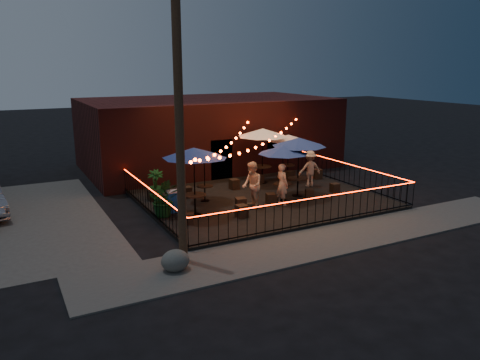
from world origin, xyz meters
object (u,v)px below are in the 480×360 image
at_px(cafe_table_4, 299,143).
at_px(boulder, 175,261).
at_px(cafe_table_5, 289,138).
at_px(cooler, 175,201).
at_px(cafe_table_1, 204,156).
at_px(cafe_table_0, 194,154).
at_px(cafe_table_2, 283,151).
at_px(cafe_table_3, 263,133).
at_px(utility_pole, 180,133).

distance_m(cafe_table_4, boulder, 9.13).
height_order(cafe_table_5, cooler, cafe_table_5).
bearing_deg(cooler, cafe_table_1, 33.18).
bearing_deg(cafe_table_0, cafe_table_2, 3.04).
xyz_separation_m(cafe_table_0, cooler, (-0.54, 0.79, -2.01)).
distance_m(cafe_table_0, cafe_table_4, 5.17).
distance_m(cafe_table_5, cooler, 7.84).
xyz_separation_m(cafe_table_1, boulder, (-3.48, -5.86, -1.81)).
bearing_deg(cafe_table_3, utility_pole, -134.50).
distance_m(cafe_table_1, cafe_table_3, 4.20).
relative_size(cafe_table_1, cafe_table_4, 0.88).
distance_m(utility_pole, cafe_table_3, 9.88).
height_order(cafe_table_0, cafe_table_2, cafe_table_0).
relative_size(cafe_table_0, boulder, 3.52).
height_order(cafe_table_4, cafe_table_5, cafe_table_4).
bearing_deg(utility_pole, cafe_table_1, 60.42).
bearing_deg(cooler, cafe_table_4, 2.86).
bearing_deg(cafe_table_1, cafe_table_0, -124.47).
height_order(utility_pole, boulder, utility_pole).
height_order(cafe_table_4, cooler, cafe_table_4).
relative_size(cafe_table_2, cooler, 3.21).
xyz_separation_m(cooler, boulder, (-1.82, -5.02, -0.25)).
bearing_deg(utility_pole, cafe_table_3, 45.50).
relative_size(cafe_table_2, cafe_table_3, 1.03).
xyz_separation_m(cafe_table_2, boulder, (-6.54, -4.45, -2.00)).
bearing_deg(cafe_table_3, cafe_table_2, -104.21).
xyz_separation_m(cafe_table_2, cafe_table_5, (2.45, 3.30, -0.11)).
distance_m(cafe_table_0, cooler, 2.23).
relative_size(cafe_table_0, cooler, 3.51).
bearing_deg(utility_pole, cooler, 73.05).
bearing_deg(cafe_table_2, cafe_table_4, 13.94).
xyz_separation_m(cafe_table_0, cafe_table_4, (5.15, 0.46, -0.04)).
bearing_deg(boulder, utility_pole, 49.43).
bearing_deg(cafe_table_5, utility_pole, -139.75).
xyz_separation_m(utility_pole, cooler, (1.37, 4.49, -3.41)).
xyz_separation_m(utility_pole, cafe_table_2, (6.08, 3.92, -1.66)).
xyz_separation_m(cafe_table_3, cafe_table_4, (0.20, -2.82, -0.08)).
height_order(cafe_table_0, cafe_table_4, cafe_table_0).
bearing_deg(boulder, cafe_table_5, 40.79).
height_order(cafe_table_4, boulder, cafe_table_4).
bearing_deg(cooler, cafe_table_2, -0.71).
bearing_deg(cafe_table_4, boulder, -148.01).
height_order(cafe_table_2, cooler, cafe_table_2).
height_order(utility_pole, cafe_table_4, utility_pole).
xyz_separation_m(utility_pole, cafe_table_5, (8.53, 7.22, -1.77)).
relative_size(cafe_table_4, boulder, 3.04).
distance_m(cafe_table_2, cafe_table_3, 3.17).
xyz_separation_m(cafe_table_0, cafe_table_1, (1.12, 1.64, -0.45)).
height_order(cafe_table_5, boulder, cafe_table_5).
distance_m(utility_pole, cafe_table_1, 6.41).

